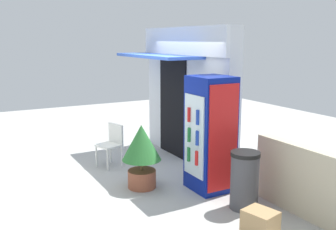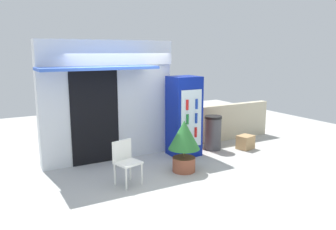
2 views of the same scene
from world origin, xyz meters
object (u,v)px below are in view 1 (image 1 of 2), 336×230
at_px(drink_cooler, 210,134).
at_px(potted_plant_near_shop, 142,150).
at_px(trash_bin, 244,180).
at_px(plastic_chair, 112,142).
at_px(cardboard_box, 260,224).

distance_m(drink_cooler, potted_plant_near_shop, 1.21).
bearing_deg(trash_bin, drink_cooler, -179.03).
bearing_deg(plastic_chair, drink_cooler, 27.40).
height_order(plastic_chair, potted_plant_near_shop, potted_plant_near_shop).
distance_m(drink_cooler, cardboard_box, 1.90).
bearing_deg(plastic_chair, potted_plant_near_shop, 1.43).
distance_m(drink_cooler, trash_bin, 1.04).
relative_size(drink_cooler, cardboard_box, 4.77).
bearing_deg(potted_plant_near_shop, trash_bin, 33.49).
relative_size(trash_bin, cardboard_box, 2.18).
height_order(drink_cooler, trash_bin, drink_cooler).
relative_size(plastic_chair, potted_plant_near_shop, 0.77).
bearing_deg(trash_bin, potted_plant_near_shop, -146.51).
distance_m(plastic_chair, trash_bin, 3.05).
bearing_deg(potted_plant_near_shop, drink_cooler, 57.77).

